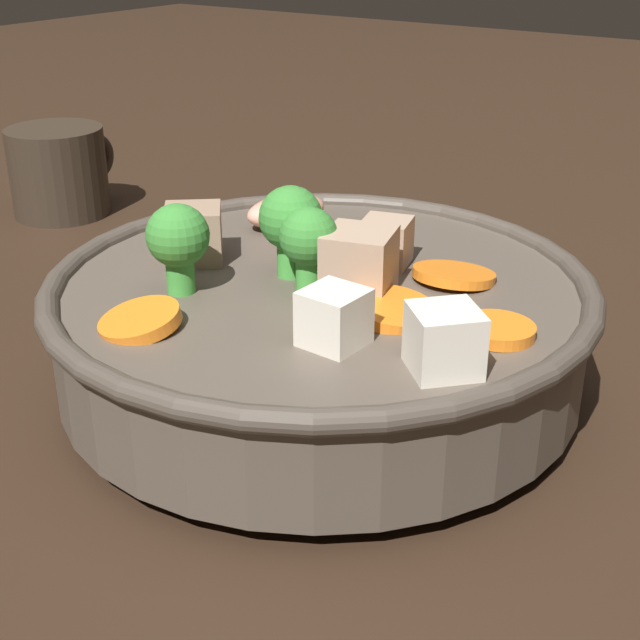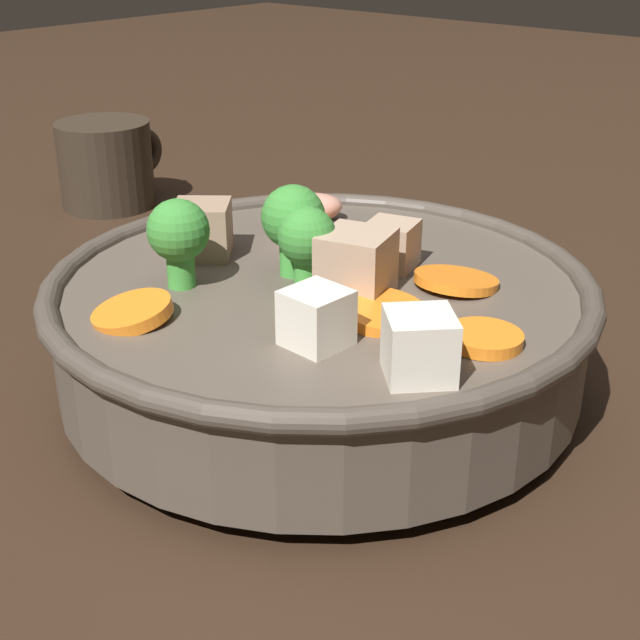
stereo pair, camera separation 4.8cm
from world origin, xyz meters
name	(u,v)px [view 1 (the left image)]	position (x,y,z in m)	size (l,w,h in m)	color
ground_plane	(320,389)	(0.00, 0.00, 0.00)	(3.00, 3.00, 0.00)	black
stirfry_bowl	(319,317)	(0.00, 0.00, 0.04)	(0.29, 0.29, 0.11)	#51473D
dark_mug	(60,171)	(0.13, 0.36, 0.04)	(0.10, 0.08, 0.07)	#33281E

